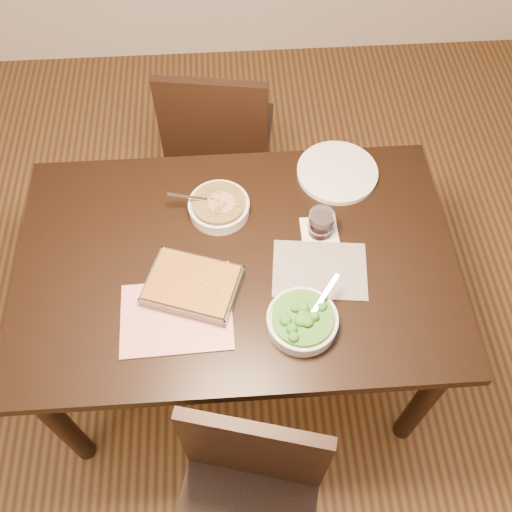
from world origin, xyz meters
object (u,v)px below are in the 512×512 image
(broccoli_bowl, at_px, (302,320))
(chair_far, at_px, (219,139))
(baking_dish, at_px, (192,286))
(chair_near, at_px, (247,502))
(stew_bowl, at_px, (219,206))
(dinner_plate, at_px, (337,172))
(wine_tumbler, at_px, (321,223))
(table, at_px, (237,274))

(broccoli_bowl, distance_m, chair_far, 1.07)
(baking_dish, distance_m, chair_near, 0.65)
(stew_bowl, bearing_deg, chair_near, -87.37)
(dinner_plate, distance_m, chair_far, 0.65)
(baking_dish, height_order, chair_far, chair_far)
(dinner_plate, bearing_deg, chair_far, 133.54)
(wine_tumbler, distance_m, chair_far, 0.81)
(baking_dish, height_order, dinner_plate, baking_dish)
(stew_bowl, bearing_deg, table, -76.36)
(baking_dish, xyz_separation_m, dinner_plate, (0.51, 0.43, -0.01))
(table, bearing_deg, stew_bowl, 103.64)
(table, relative_size, chair_near, 1.60)
(table, distance_m, broccoli_bowl, 0.33)
(chair_near, xyz_separation_m, chair_far, (-0.04, 1.44, 0.02))
(stew_bowl, bearing_deg, chair_far, 89.73)
(broccoli_bowl, bearing_deg, stew_bowl, 117.82)
(chair_near, bearing_deg, table, 104.14)
(wine_tumbler, relative_size, dinner_plate, 0.33)
(stew_bowl, distance_m, broccoli_bowl, 0.49)
(baking_dish, bearing_deg, stew_bowl, 92.53)
(table, height_order, dinner_plate, dinner_plate)
(wine_tumbler, bearing_deg, stew_bowl, 161.75)
(stew_bowl, height_order, wine_tumbler, wine_tumbler)
(table, height_order, broccoli_bowl, broccoli_bowl)
(table, xyz_separation_m, broccoli_bowl, (0.18, -0.24, 0.12))
(baking_dish, bearing_deg, wine_tumbler, 43.90)
(baking_dish, relative_size, chair_far, 0.36)
(dinner_plate, distance_m, chair_near, 1.11)
(dinner_plate, relative_size, chair_far, 0.31)
(wine_tumbler, bearing_deg, broccoli_bowl, -105.96)
(table, distance_m, dinner_plate, 0.51)
(table, height_order, stew_bowl, stew_bowl)
(broccoli_bowl, bearing_deg, chair_far, 102.69)
(broccoli_bowl, height_order, wine_tumbler, wine_tumbler)
(dinner_plate, relative_size, chair_near, 0.32)
(table, bearing_deg, broccoli_bowl, -53.02)
(dinner_plate, bearing_deg, chair_near, -110.54)
(wine_tumbler, relative_size, chair_far, 0.10)
(broccoli_bowl, distance_m, wine_tumbler, 0.34)
(chair_near, bearing_deg, baking_dish, 117.44)
(table, height_order, chair_far, chair_far)
(wine_tumbler, bearing_deg, table, -162.84)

